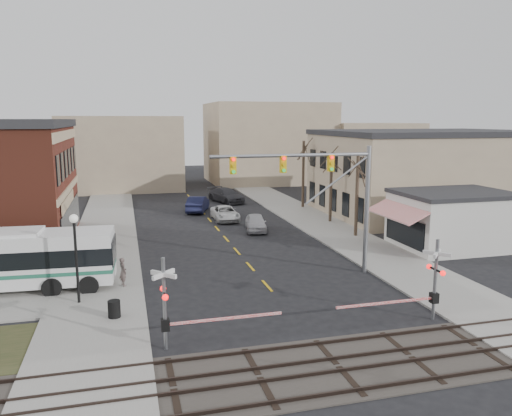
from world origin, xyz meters
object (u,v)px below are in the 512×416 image
(street_lamp, at_px, (75,241))
(car_a, at_px, (256,223))
(car_b, at_px, (198,204))
(pedestrian_far, at_px, (88,255))
(car_d, at_px, (226,195))
(pedestrian_near, at_px, (123,272))
(rr_crossing_west, at_px, (175,304))
(trash_bin, at_px, (114,309))
(rr_crossing_east, at_px, (427,281))
(car_c, at_px, (225,213))
(traffic_signal_mast, at_px, (326,184))

(street_lamp, xyz_separation_m, car_a, (13.47, 14.63, -2.72))
(car_b, xyz_separation_m, pedestrian_far, (-9.87, -18.16, 0.05))
(car_d, xyz_separation_m, pedestrian_near, (-11.75, -28.06, 0.13))
(pedestrian_near, relative_size, pedestrian_far, 1.11)
(rr_crossing_west, distance_m, street_lamp, 7.92)
(trash_bin, bearing_deg, car_b, 73.65)
(rr_crossing_east, xyz_separation_m, car_a, (-2.88, 21.13, -1.24))
(street_lamp, height_order, car_a, street_lamp)
(car_a, height_order, car_b, car_b)
(car_d, relative_size, pedestrian_near, 3.39)
(car_c, bearing_deg, car_d, 78.24)
(street_lamp, bearing_deg, car_d, 65.12)
(car_b, bearing_deg, pedestrian_near, 89.20)
(trash_bin, relative_size, pedestrian_near, 0.50)
(car_b, height_order, car_c, car_b)
(rr_crossing_west, relative_size, car_a, 1.31)
(street_lamp, bearing_deg, car_b, 68.39)
(rr_crossing_west, bearing_deg, car_b, 80.05)
(traffic_signal_mast, bearing_deg, pedestrian_far, 158.82)
(pedestrian_near, bearing_deg, street_lamp, 111.73)
(car_a, relative_size, pedestrian_far, 2.84)
(car_a, bearing_deg, pedestrian_far, -139.45)
(car_b, distance_m, car_c, 5.53)
(traffic_signal_mast, relative_size, rr_crossing_west, 1.78)
(car_b, height_order, car_d, car_b)
(trash_bin, height_order, car_b, car_b)
(rr_crossing_east, xyz_separation_m, car_c, (-4.56, 26.33, -1.29))
(street_lamp, bearing_deg, rr_crossing_east, -21.68)
(street_lamp, xyz_separation_m, pedestrian_near, (2.27, 2.17, -2.50))
(car_c, bearing_deg, traffic_signal_mast, -81.75)
(traffic_signal_mast, xyz_separation_m, car_a, (-0.88, 13.31, -5.01))
(traffic_signal_mast, xyz_separation_m, car_b, (-4.44, 23.71, -4.92))
(rr_crossing_west, xyz_separation_m, car_c, (7.39, 26.24, -1.29))
(traffic_signal_mast, xyz_separation_m, pedestrian_near, (-12.08, 0.85, -4.79))
(car_b, xyz_separation_m, pedestrian_near, (-7.65, -22.86, 0.13))
(traffic_signal_mast, xyz_separation_m, car_d, (-0.33, 28.91, -4.92))
(trash_bin, distance_m, car_d, 34.96)
(rr_crossing_west, bearing_deg, car_a, 66.68)
(rr_crossing_west, bearing_deg, rr_crossing_east, -0.40)
(traffic_signal_mast, relative_size, car_d, 1.77)
(rr_crossing_west, bearing_deg, pedestrian_near, 103.91)
(rr_crossing_west, xyz_separation_m, street_lamp, (-4.40, 6.42, 1.48))
(rr_crossing_east, distance_m, pedestrian_near, 16.57)
(trash_bin, height_order, car_a, car_a)
(rr_crossing_east, bearing_deg, trash_bin, 164.75)
(rr_crossing_east, height_order, car_a, rr_crossing_east)
(pedestrian_far, bearing_deg, car_b, 28.49)
(car_d, bearing_deg, rr_crossing_east, -107.23)
(traffic_signal_mast, distance_m, car_d, 29.33)
(trash_bin, relative_size, car_c, 0.17)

